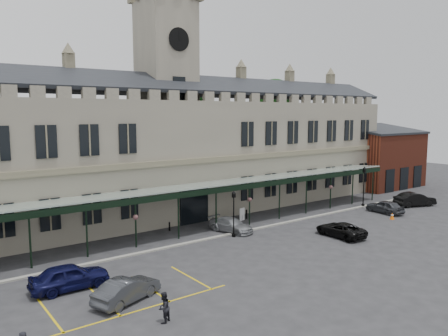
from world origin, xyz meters
TOP-DOWN VIEW (x-y plane):
  - ground at (0.00, 0.00)m, footprint 140.00×140.00m
  - station_building at (0.00, 15.91)m, footprint 60.00×10.36m
  - clock_tower at (0.00, 16.00)m, footprint 5.60×5.60m
  - canopy at (0.00, 7.46)m, footprint 50.00×4.10m
  - brick_annex at (34.00, 12.97)m, footprint 12.40×8.36m
  - kerb at (0.00, 5.50)m, footprint 60.00×0.40m
  - parking_markings at (-14.00, -1.50)m, footprint 16.00×6.00m
  - tree_behind_mid at (8.00, 25.00)m, footprint 6.00×6.00m
  - tree_behind_right at (24.00, 25.00)m, footprint 6.00×6.00m
  - lamp_post_mid at (0.17, 4.81)m, footprint 0.39×0.39m
  - lamp_post_right at (19.89, 5.59)m, footprint 0.45×0.45m
  - traffic_cone at (17.09, 0.09)m, footprint 0.43×0.43m
  - sign_board at (4.49, 8.94)m, footprint 0.74×0.20m
  - bollard_left at (-3.34, 9.96)m, footprint 0.15×0.15m
  - bollard_right at (5.31, 9.23)m, footprint 0.17×0.17m
  - car_left_a at (-15.00, 1.84)m, footprint 4.80×2.03m
  - car_left_b at (-12.92, -1.90)m, footprint 4.51×2.87m
  - car_taxi at (1.00, 6.26)m, footprint 2.83×4.72m
  - car_van at (7.73, -0.77)m, footprint 2.26×4.68m
  - car_right_a at (19.00, 2.18)m, footprint 1.93×4.26m
  - car_right_b at (25.00, 2.16)m, footprint 5.16×3.23m
  - person_b at (-12.48, -5.44)m, footprint 0.99×0.92m

SIDE VIEW (x-z plane):
  - ground at x=0.00m, z-range 0.00..0.00m
  - parking_markings at x=-14.00m, z-range -0.01..0.01m
  - kerb at x=0.00m, z-range 0.00..0.12m
  - traffic_cone at x=17.09m, z-range -0.01..0.67m
  - bollard_left at x=-3.34m, z-range 0.00..0.82m
  - bollard_right at x=5.31m, z-range 0.00..0.94m
  - sign_board at x=4.49m, z-range -0.02..1.26m
  - car_taxi at x=1.00m, z-range 0.00..1.28m
  - car_van at x=7.73m, z-range 0.00..1.28m
  - car_left_b at x=-12.92m, z-range 0.00..1.40m
  - car_right_a at x=19.00m, z-range 0.00..1.42m
  - car_right_b at x=25.00m, z-range 0.00..1.61m
  - car_left_a at x=-15.00m, z-range 0.00..1.62m
  - person_b at x=-12.48m, z-range 0.00..1.63m
  - canopy at x=0.00m, z-range 0.25..4.55m
  - lamp_post_mid at x=0.17m, z-range 0.38..4.53m
  - lamp_post_right at x=19.89m, z-range 0.44..5.16m
  - brick_annex at x=34.00m, z-range -0.46..8.77m
  - station_building at x=0.00m, z-range -2.18..15.12m
  - tree_behind_mid at x=8.00m, z-range 4.81..20.81m
  - tree_behind_right at x=24.00m, z-range 4.81..20.81m
  - clock_tower at x=0.00m, z-range 0.71..25.51m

